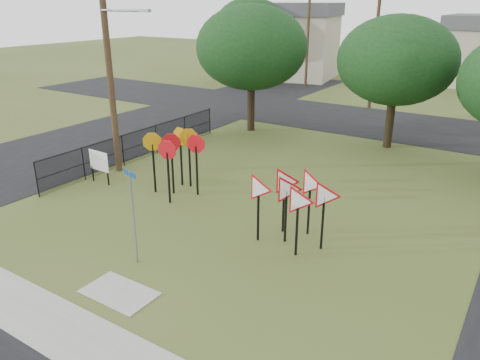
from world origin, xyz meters
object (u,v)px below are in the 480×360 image
object	(u,v)px
yield_sign_cluster	(293,193)
street_name_sign	(133,211)
stop_sign_cluster	(176,148)
info_board	(99,162)

from	to	relation	value
yield_sign_cluster	street_name_sign	bearing A→B (deg)	-131.59
street_name_sign	stop_sign_cluster	bearing A→B (deg)	117.38
street_name_sign	stop_sign_cluster	distance (m)	5.57
street_name_sign	info_board	world-z (taller)	street_name_sign
stop_sign_cluster	yield_sign_cluster	world-z (taller)	stop_sign_cluster
stop_sign_cluster	yield_sign_cluster	distance (m)	5.97
street_name_sign	stop_sign_cluster	size ratio (longest dim) A/B	1.15
street_name_sign	stop_sign_cluster	world-z (taller)	street_name_sign
stop_sign_cluster	yield_sign_cluster	xyz separation A→B (m)	(5.84, -1.25, -0.15)
street_name_sign	info_board	bearing A→B (deg)	147.01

